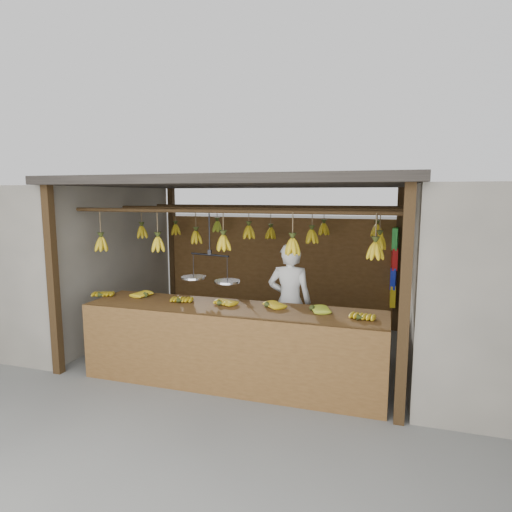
% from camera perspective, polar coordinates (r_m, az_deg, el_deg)
% --- Properties ---
extents(ground, '(80.00, 80.00, 0.00)m').
position_cam_1_polar(ground, '(6.28, -0.83, -12.21)').
color(ground, '#5B5B57').
extents(stall, '(4.30, 3.30, 2.40)m').
position_cam_1_polar(stall, '(6.20, 0.08, 6.19)').
color(stall, black).
rests_on(stall, ground).
extents(neighbor_left, '(3.00, 3.00, 2.30)m').
position_cam_1_polar(neighbor_left, '(7.86, -26.68, -0.28)').
color(neighbor_left, slate).
rests_on(neighbor_left, ground).
extents(counter, '(3.61, 0.79, 0.96)m').
position_cam_1_polar(counter, '(4.91, -3.74, -9.39)').
color(counter, brown).
rests_on(counter, ground).
extents(hanging_bananas, '(3.59, 2.25, 0.39)m').
position_cam_1_polar(hanging_bananas, '(5.92, -0.80, 2.65)').
color(hanging_bananas, gold).
rests_on(hanging_bananas, ground).
extents(balance_scale, '(0.77, 0.40, 0.82)m').
position_cam_1_polar(balance_scale, '(5.10, -6.15, -2.69)').
color(balance_scale, black).
rests_on(balance_scale, ground).
extents(vendor, '(0.60, 0.42, 1.57)m').
position_cam_1_polar(vendor, '(5.67, 4.50, -6.13)').
color(vendor, white).
rests_on(vendor, ground).
extents(bag_bundles, '(0.08, 0.26, 1.24)m').
position_cam_1_polar(bag_bundles, '(7.04, 17.90, -1.51)').
color(bag_bundles, '#199926').
rests_on(bag_bundles, ground).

